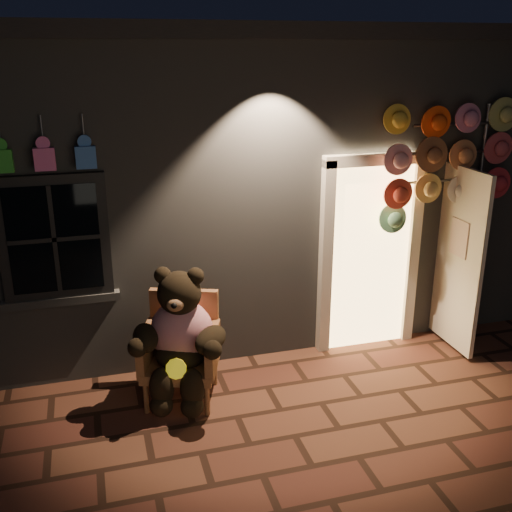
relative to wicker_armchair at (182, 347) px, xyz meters
name	(u,v)px	position (x,y,z in m)	size (l,w,h in m)	color
ground	(295,436)	(0.83, -0.96, -0.51)	(60.00, 60.00, 0.00)	brown
shop_building	(202,161)	(0.83, 3.03, 1.23)	(7.30, 5.95, 3.51)	slate
wicker_armchair	(182,347)	(0.00, 0.00, 0.00)	(0.86, 0.82, 1.02)	#A2673E
teddy_bear	(180,337)	(-0.03, -0.13, 0.17)	(0.90, 0.85, 1.32)	#B5132C
hat_rack	(445,161)	(2.90, 0.32, 1.59)	(1.56, 0.22, 2.69)	#59595E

